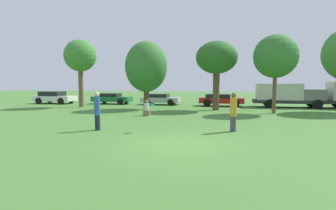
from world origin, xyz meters
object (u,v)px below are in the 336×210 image
at_px(tree_2, 217,58).
at_px(delivery_truck_grey, 287,94).
at_px(tree_0, 80,56).
at_px(tree_1, 146,67).
at_px(person_thrower, 97,110).
at_px(frisbee, 152,104).
at_px(parked_car_white, 54,97).
at_px(tree_3, 276,57).
at_px(parked_car_red, 221,99).
at_px(bystander_sitting, 147,109).
at_px(person_catcher, 233,112).
at_px(parked_car_green, 111,98).
at_px(parked_car_silver, 160,99).

xyz_separation_m(tree_2, delivery_truck_grey, (6.34, 3.86, -3.08)).
distance_m(tree_0, tree_1, 6.79).
distance_m(person_thrower, frisbee, 2.64).
bearing_deg(delivery_truck_grey, tree_0, -168.52).
bearing_deg(tree_0, person_thrower, -56.41).
relative_size(parked_car_white, delivery_truck_grey, 0.70).
relative_size(tree_3, parked_car_white, 1.31).
xyz_separation_m(person_thrower, parked_car_red, (5.54, 14.67, -0.31)).
distance_m(bystander_sitting, delivery_truck_grey, 14.01).
relative_size(frisbee, tree_1, 0.05).
height_order(tree_0, tree_2, tree_0).
xyz_separation_m(person_catcher, delivery_truck_grey, (5.23, 13.64, 0.27)).
xyz_separation_m(frisbee, parked_car_red, (2.93, 14.34, -0.61)).
xyz_separation_m(tree_0, tree_3, (16.86, -1.89, -0.55)).
bearing_deg(tree_1, parked_car_white, 161.76).
xyz_separation_m(parked_car_white, parked_car_red, (18.02, 0.48, -0.05)).
relative_size(person_catcher, tree_0, 0.29).
relative_size(parked_car_white, parked_car_green, 1.04).
bearing_deg(parked_car_white, tree_1, -17.49).
bearing_deg(parked_car_white, parked_car_green, 8.06).
height_order(tree_1, parked_car_red, tree_1).
height_order(person_catcher, parked_car_red, person_catcher).
bearing_deg(person_catcher, bystander_sitting, -49.81).
bearing_deg(tree_3, tree_2, 159.51).
bearing_deg(person_thrower, parked_car_green, 102.87).
bearing_deg(tree_0, tree_3, -6.38).
relative_size(tree_1, parked_car_red, 1.36).
distance_m(person_catcher, parked_car_white, 22.96).
height_order(tree_3, parked_car_silver, tree_3).
bearing_deg(frisbee, parked_car_green, 120.62).
bearing_deg(person_thrower, tree_2, 55.03).
height_order(tree_0, tree_1, tree_0).
xyz_separation_m(person_catcher, parked_car_white, (-18.81, 13.17, -0.22)).
distance_m(tree_0, tree_3, 16.98).
distance_m(person_thrower, parked_car_green, 16.20).
bearing_deg(person_catcher, parked_car_white, -44.19).
relative_size(bystander_sitting, parked_car_silver, 0.27).
xyz_separation_m(bystander_sitting, tree_2, (4.54, 4.92, 3.83)).
bearing_deg(parked_car_silver, person_thrower, -86.70).
bearing_deg(delivery_truck_grey, tree_3, -109.79).
height_order(bystander_sitting, tree_3, tree_3).
bearing_deg(delivery_truck_grey, parked_car_red, -179.33).
relative_size(parked_car_green, parked_car_silver, 1.06).
bearing_deg(bystander_sitting, delivery_truck_grey, 38.92).
bearing_deg(parked_car_green, tree_1, -40.38).
bearing_deg(frisbee, delivery_truck_grey, 58.03).
distance_m(bystander_sitting, tree_2, 7.72).
height_order(parked_car_white, parked_car_green, parked_car_white).
relative_size(tree_2, parked_car_red, 1.34).
bearing_deg(tree_3, parked_car_green, 159.54).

